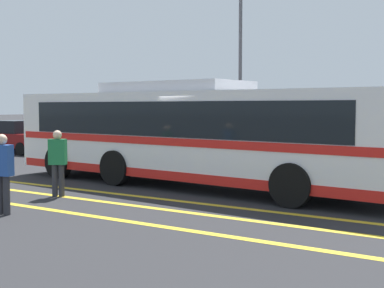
{
  "coord_description": "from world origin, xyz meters",
  "views": [
    {
      "loc": [
        6.99,
        -12.44,
        2.24
      ],
      "look_at": [
        -1.06,
        0.12,
        1.18
      ],
      "focal_mm": 50.0,
      "sensor_mm": 36.0,
      "label": 1
    }
  ],
  "objects_px": {
    "transit_bus": "(192,132)",
    "street_lamp": "(240,36)",
    "pedestrian_0": "(58,159)",
    "parked_car_0": "(17,137)",
    "parked_car_1": "(111,143)",
    "pedestrian_1": "(3,169)"
  },
  "relations": [
    {
      "from": "parked_car_0",
      "to": "street_lamp",
      "type": "bearing_deg",
      "value": 102.44
    },
    {
      "from": "parked_car_0",
      "to": "street_lamp",
      "type": "distance_m",
      "value": 11.89
    },
    {
      "from": "parked_car_0",
      "to": "pedestrian_1",
      "type": "bearing_deg",
      "value": 50.17
    },
    {
      "from": "transit_bus",
      "to": "pedestrian_1",
      "type": "xyz_separation_m",
      "value": [
        -1.12,
        -5.47,
        -0.56
      ]
    },
    {
      "from": "transit_bus",
      "to": "pedestrian_0",
      "type": "bearing_deg",
      "value": -24.52
    },
    {
      "from": "pedestrian_1",
      "to": "street_lamp",
      "type": "relative_size",
      "value": 0.23
    },
    {
      "from": "street_lamp",
      "to": "pedestrian_1",
      "type": "bearing_deg",
      "value": -85.84
    },
    {
      "from": "parked_car_0",
      "to": "street_lamp",
      "type": "height_order",
      "value": "street_lamp"
    },
    {
      "from": "pedestrian_0",
      "to": "street_lamp",
      "type": "relative_size",
      "value": 0.23
    },
    {
      "from": "parked_car_0",
      "to": "pedestrian_0",
      "type": "xyz_separation_m",
      "value": [
        11.0,
        -7.73,
        0.17
      ]
    },
    {
      "from": "parked_car_0",
      "to": "parked_car_1",
      "type": "xyz_separation_m",
      "value": [
        6.18,
        -0.27,
        -0.06
      ]
    },
    {
      "from": "transit_bus",
      "to": "parked_car_1",
      "type": "xyz_separation_m",
      "value": [
        -6.66,
        4.18,
        -0.81
      ]
    },
    {
      "from": "parked_car_0",
      "to": "parked_car_1",
      "type": "bearing_deg",
      "value": 87.87
    },
    {
      "from": "parked_car_0",
      "to": "pedestrian_1",
      "type": "distance_m",
      "value": 15.36
    },
    {
      "from": "transit_bus",
      "to": "street_lamp",
      "type": "relative_size",
      "value": 1.74
    },
    {
      "from": "transit_bus",
      "to": "parked_car_1",
      "type": "relative_size",
      "value": 2.85
    },
    {
      "from": "pedestrian_0",
      "to": "pedestrian_1",
      "type": "height_order",
      "value": "pedestrian_1"
    },
    {
      "from": "street_lamp",
      "to": "pedestrian_0",
      "type": "bearing_deg",
      "value": -89.03
    },
    {
      "from": "parked_car_1",
      "to": "parked_car_0",
      "type": "bearing_deg",
      "value": 85.93
    },
    {
      "from": "parked_car_0",
      "to": "pedestrian_1",
      "type": "height_order",
      "value": "pedestrian_1"
    },
    {
      "from": "pedestrian_0",
      "to": "transit_bus",
      "type": "bearing_deg",
      "value": -146.9
    },
    {
      "from": "pedestrian_1",
      "to": "transit_bus",
      "type": "bearing_deg",
      "value": -115.37
    }
  ]
}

